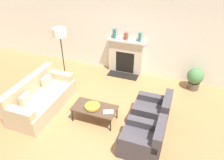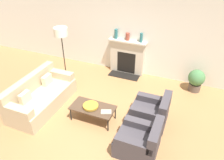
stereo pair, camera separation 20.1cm
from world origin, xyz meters
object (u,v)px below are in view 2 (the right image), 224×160
(floor_lamp, at_px, (61,38))
(mantel_vase_center_left, at_px, (128,37))
(couch, at_px, (41,97))
(mantel_vase_center_right, at_px, (141,38))
(potted_plant, at_px, (196,80))
(armchair_near, at_px, (140,141))
(book, at_px, (106,112))
(mantel_vase_left, at_px, (116,34))
(armchair_far, at_px, (151,112))
(coffee_table, at_px, (93,108))
(fireplace, at_px, (127,57))
(bowl, at_px, (91,106))

(floor_lamp, height_order, mantel_vase_center_left, floor_lamp)
(couch, xyz_separation_m, mantel_vase_center_right, (1.98, 2.66, 1.01))
(mantel_vase_center_left, relative_size, potted_plant, 0.35)
(armchair_near, distance_m, book, 1.09)
(mantel_vase_left, bearing_deg, armchair_far, -50.44)
(armchair_near, xyz_separation_m, mantel_vase_left, (-1.78, 3.13, 1.03))
(armchair_near, xyz_separation_m, floor_lamp, (-2.88, 1.70, 1.26))
(mantel_vase_left, bearing_deg, couch, -113.13)
(couch, distance_m, mantel_vase_left, 3.07)
(coffee_table, bearing_deg, mantel_vase_left, 98.99)
(couch, height_order, book, couch)
(armchair_near, bearing_deg, potted_plant, 162.40)
(floor_lamp, bearing_deg, book, -32.92)
(armchair_near, bearing_deg, armchair_far, 180.00)
(fireplace, bearing_deg, armchair_near, -66.40)
(armchair_far, xyz_separation_m, book, (-0.98, -0.51, 0.11))
(armchair_far, xyz_separation_m, mantel_vase_center_right, (-0.93, 2.15, 1.03))
(coffee_table, relative_size, floor_lamp, 0.59)
(floor_lamp, xyz_separation_m, mantel_vase_center_left, (1.50, 1.43, -0.26))
(couch, distance_m, armchair_near, 2.95)
(bowl, height_order, mantel_vase_center_left, mantel_vase_center_left)
(potted_plant, bearing_deg, floor_lamp, -163.14)
(couch, height_order, armchair_far, couch)
(potted_plant, bearing_deg, coffee_table, -134.26)
(armchair_far, distance_m, mantel_vase_center_right, 2.56)
(fireplace, distance_m, armchair_far, 2.55)
(armchair_near, bearing_deg, mantel_vase_left, -150.46)
(couch, bearing_deg, mantel_vase_center_right, -36.65)
(potted_plant, bearing_deg, armchair_near, -107.60)
(book, bearing_deg, couch, 158.03)
(mantel_vase_left, bearing_deg, bowl, -81.98)
(armchair_far, height_order, potted_plant, armchair_far)
(mantel_vase_center_left, bearing_deg, floor_lamp, -136.34)
(book, distance_m, mantel_vase_center_left, 2.84)
(floor_lamp, xyz_separation_m, potted_plant, (3.79, 1.15, -1.17))
(armchair_near, height_order, potted_plant, armchair_near)
(coffee_table, xyz_separation_m, potted_plant, (2.27, 2.33, 0.02))
(coffee_table, xyz_separation_m, mantel_vase_center_left, (-0.02, 2.61, 0.93))
(couch, relative_size, mantel_vase_left, 6.39)
(floor_lamp, relative_size, mantel_vase_center_left, 7.64)
(potted_plant, bearing_deg, mantel_vase_center_left, 172.92)
(armchair_near, bearing_deg, floor_lamp, -120.60)
(mantel_vase_center_right, xyz_separation_m, potted_plant, (1.84, -0.28, -0.94))
(couch, xyz_separation_m, book, (1.93, -0.00, 0.09))
(armchair_far, bearing_deg, floor_lamp, -104.02)
(mantel_vase_center_right, bearing_deg, fireplace, -178.12)
(fireplace, distance_m, floor_lamp, 2.30)
(mantel_vase_center_left, distance_m, mantel_vase_center_right, 0.45)
(couch, bearing_deg, mantel_vase_center_left, -29.92)
(armchair_far, height_order, book, armchair_far)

